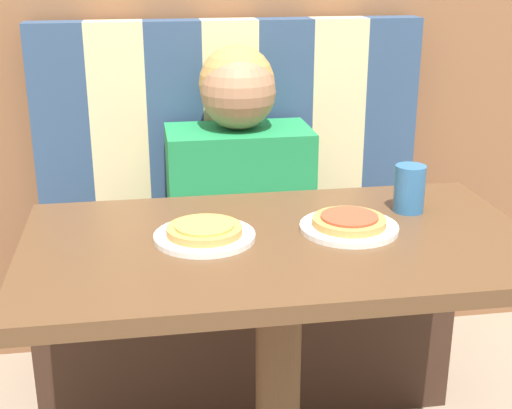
# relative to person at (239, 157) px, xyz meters

# --- Properties ---
(booth_seat) EXTENTS (1.17, 0.49, 0.44)m
(booth_seat) POSITION_rel_person_xyz_m (0.00, -0.00, -0.51)
(booth_seat) COLOR #382319
(booth_seat) RESTS_ON ground_plane
(booth_backrest) EXTENTS (1.17, 0.09, 0.66)m
(booth_backrest) POSITION_rel_person_xyz_m (-0.00, 0.19, 0.04)
(booth_backrest) COLOR navy
(booth_backrest) RESTS_ON booth_seat
(dining_table) EXTENTS (1.06, 0.60, 0.73)m
(dining_table) POSITION_rel_person_xyz_m (0.00, -0.61, -0.11)
(dining_table) COLOR brown
(dining_table) RESTS_ON ground_plane
(person) EXTENTS (0.41, 0.25, 0.61)m
(person) POSITION_rel_person_xyz_m (0.00, 0.00, 0.00)
(person) COLOR #1E8447
(person) RESTS_ON booth_seat
(plate_left) EXTENTS (0.21, 0.21, 0.01)m
(plate_left) POSITION_rel_person_xyz_m (-0.15, -0.59, 0.00)
(plate_left) COLOR white
(plate_left) RESTS_ON dining_table
(plate_right) EXTENTS (0.21, 0.21, 0.01)m
(plate_right) POSITION_rel_person_xyz_m (0.15, -0.59, 0.00)
(plate_right) COLOR white
(plate_right) RESTS_ON dining_table
(pizza_left) EXTENTS (0.16, 0.16, 0.02)m
(pizza_left) POSITION_rel_person_xyz_m (-0.15, -0.59, 0.02)
(pizza_left) COLOR #C68E47
(pizza_left) RESTS_ON plate_left
(pizza_right) EXTENTS (0.16, 0.16, 0.02)m
(pizza_right) POSITION_rel_person_xyz_m (0.15, -0.59, 0.02)
(pizza_right) COLOR #C68E47
(pizza_right) RESTS_ON plate_right
(drinking_cup) EXTENTS (0.07, 0.07, 0.11)m
(drinking_cup) POSITION_rel_person_xyz_m (0.32, -0.49, 0.05)
(drinking_cup) COLOR #2D669E
(drinking_cup) RESTS_ON dining_table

